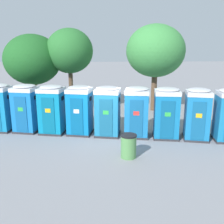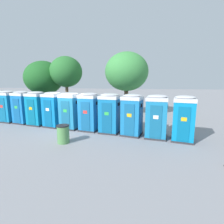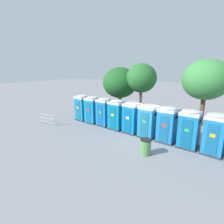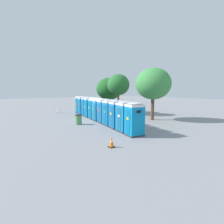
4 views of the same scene
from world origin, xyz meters
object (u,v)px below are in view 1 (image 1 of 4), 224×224
portapotty_3 (52,109)px  portapotty_4 (80,110)px  portapotty_2 (26,108)px  trash_can (129,146)px  street_tree_0 (155,51)px  street_tree_2 (33,60)px  portapotty_8 (197,114)px  street_tree_1 (70,51)px  portapotty_1 (0,107)px  portapotty_7 (166,113)px  portapotty_6 (137,112)px  portapotty_5 (108,111)px

portapotty_3 → portapotty_4: bearing=-8.9°
portapotty_2 → trash_can: portapotty_2 is taller
portapotty_3 → street_tree_0: bearing=36.5°
street_tree_2 → portapotty_8: bearing=-32.3°
street_tree_1 → trash_can: size_ratio=5.66×
trash_can → street_tree_1: bearing=112.1°
portapotty_1 → portapotty_4: same height
portapotty_7 → street_tree_2: size_ratio=0.49×
portapotty_7 → street_tree_1: size_ratio=0.45×
portapotty_4 → street_tree_2: bearing=125.7°
street_tree_0 → street_tree_2: street_tree_0 is taller
street_tree_0 → portapotty_7: bearing=-95.4°
portapotty_6 → portapotty_3: bearing=170.3°
portapotty_3 → street_tree_2: bearing=113.3°
portapotty_6 → street_tree_1: bearing=127.0°
portapotty_1 → portapotty_5: 5.86m
portapotty_2 → street_tree_0: (7.73, 4.34, 2.83)m
portapotty_5 → street_tree_0: size_ratio=0.43×
portapotty_5 → trash_can: bearing=-74.9°
portapotty_2 → street_tree_0: street_tree_0 is taller
portapotty_1 → portapotty_7: size_ratio=1.00×
portapotty_2 → portapotty_7: same height
portapotty_8 → trash_can: bearing=-150.2°
portapotty_4 → street_tree_1: (-0.89, 4.49, 2.84)m
portapotty_7 → portapotty_8: (1.44, -0.28, 0.00)m
portapotty_5 → portapotty_1: bearing=169.6°
portapotty_5 → trash_can: (0.76, -2.83, -0.78)m
portapotty_2 → portapotty_7: (7.20, -1.35, -0.00)m
portapotty_2 → portapotty_6: 5.86m
portapotty_1 → trash_can: portapotty_1 is taller
portapotty_5 → street_tree_2: 7.28m
portapotty_1 → street_tree_0: (9.19, 4.13, 2.83)m
portapotty_3 → portapotty_6: same height
portapotty_6 → portapotty_5: bearing=171.4°
portapotty_7 → portapotty_4: bearing=169.6°
portapotty_4 → portapotty_5: bearing=-11.7°
portapotty_2 → street_tree_1: street_tree_1 is taller
portapotty_1 → portapotty_3: (2.88, -0.53, -0.00)m
portapotty_3 → portapotty_5: size_ratio=1.00×
portapotty_1 → street_tree_1: 5.81m
portapotty_5 → trash_can: size_ratio=2.57×
portapotty_2 → portapotty_3: size_ratio=1.00×
portapotty_6 → street_tree_0: street_tree_0 is taller
portapotty_5 → portapotty_8: (4.32, -0.78, 0.00)m
portapotty_8 → trash_can: 4.18m
portapotty_1 → portapotty_5: bearing=-10.4°
street_tree_2 → street_tree_0: bearing=1.5°
portapotty_3 → portapotty_7: 5.86m
portapotty_1 → street_tree_2: size_ratio=0.49×
portapotty_4 → trash_can: size_ratio=2.57×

